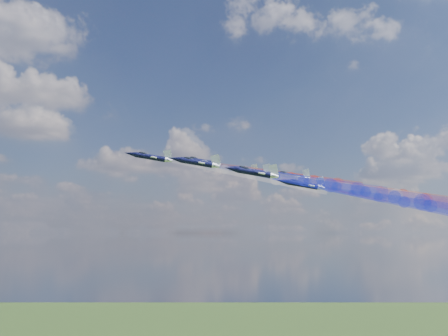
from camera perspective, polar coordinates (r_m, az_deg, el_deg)
jet_lead at (r=145.71m, az=-7.51°, el=1.11°), size 16.21×15.03×6.99m
trail_lead at (r=146.47m, az=2.72°, el=-0.63°), size 39.60×21.38×11.41m
jet_inner_left at (r=134.38m, az=-2.82°, el=0.56°), size 16.21×15.03×6.99m
trail_inner_left at (r=137.48m, az=8.11°, el=-1.30°), size 39.60×21.38×11.41m
jet_inner_right at (r=158.54m, az=-2.39°, el=0.68°), size 16.21×15.03×6.99m
trail_inner_right at (r=161.44m, az=6.89°, el=-0.90°), size 39.60×21.38×11.41m
jet_outer_left at (r=127.30m, az=3.10°, el=-0.47°), size 16.21×15.03×6.99m
trail_outer_left at (r=133.21m, az=14.30°, el=-2.36°), size 39.60×21.38×11.41m
jet_center_third at (r=147.64m, az=2.70°, el=-0.31°), size 16.21×15.03×6.99m
trail_center_third at (r=153.01m, az=12.44°, el=-1.96°), size 39.60×21.38×11.41m
jet_outer_right at (r=170.18m, az=1.66°, el=-0.23°), size 16.21×15.03×6.99m
trail_outer_right at (r=174.80m, az=10.19°, el=-1.68°), size 39.60×21.38×11.41m
jet_rear_left at (r=140.15m, az=8.06°, el=-1.69°), size 16.21×15.03×6.99m
trail_rear_left at (r=148.03m, az=17.98°, el=-3.31°), size 39.60×21.38×11.41m
jet_rear_right at (r=159.58m, az=6.86°, el=-0.81°), size 16.21×15.03×6.99m
trail_rear_right at (r=166.63m, az=15.69°, el=-2.30°), size 39.60×21.38×11.41m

